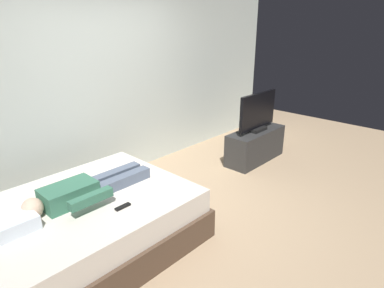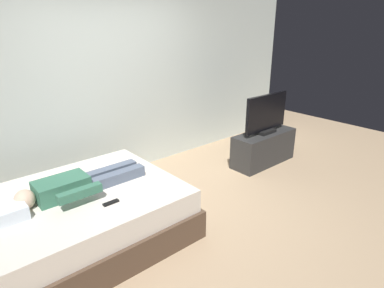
# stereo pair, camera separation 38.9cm
# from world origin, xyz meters

# --- Properties ---
(ground_plane) EXTENTS (10.00, 10.00, 0.00)m
(ground_plane) POSITION_xyz_m (0.00, 0.00, 0.00)
(ground_plane) COLOR tan
(back_wall) EXTENTS (6.40, 0.10, 2.80)m
(back_wall) POSITION_xyz_m (0.40, 1.65, 1.40)
(back_wall) COLOR silver
(back_wall) RESTS_ON ground
(bed) EXTENTS (2.02, 1.55, 0.54)m
(bed) POSITION_xyz_m (-1.05, 0.41, 0.26)
(bed) COLOR brown
(bed) RESTS_ON ground
(pillow) EXTENTS (0.48, 0.34, 0.12)m
(pillow) POSITION_xyz_m (-1.74, 0.41, 0.60)
(pillow) COLOR white
(pillow) RESTS_ON bed
(person) EXTENTS (1.26, 0.46, 0.18)m
(person) POSITION_xyz_m (-1.02, 0.43, 0.62)
(person) COLOR #387056
(person) RESTS_ON bed
(remote) EXTENTS (0.15, 0.04, 0.02)m
(remote) POSITION_xyz_m (-0.87, 0.03, 0.55)
(remote) COLOR black
(remote) RESTS_ON bed
(tv_stand) EXTENTS (1.10, 0.40, 0.50)m
(tv_stand) POSITION_xyz_m (1.93, 0.43, 0.25)
(tv_stand) COLOR #2D2D2D
(tv_stand) RESTS_ON ground
(tv) EXTENTS (0.88, 0.20, 0.59)m
(tv) POSITION_xyz_m (1.93, 0.43, 0.78)
(tv) COLOR black
(tv) RESTS_ON tv_stand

